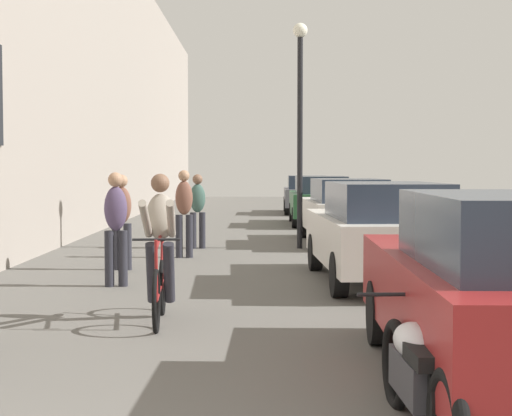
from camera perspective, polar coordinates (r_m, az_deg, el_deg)
name	(u,v)px	position (r m, az deg, el deg)	size (l,w,h in m)	color
building_facade_left	(39,42)	(18.01, -15.27, 11.41)	(0.54, 68.00, 8.93)	gray
cyclist_on_bicycle	(158,251)	(9.34, -7.04, -3.09)	(0.52, 1.76, 1.74)	black
pedestrian_near	(114,222)	(12.05, -10.16, -1.01)	(0.37, 0.29, 1.71)	#26262D
pedestrian_mid	(119,216)	(13.98, -9.75, -0.59)	(0.35, 0.25, 1.66)	#26262D
pedestrian_far	(182,208)	(15.70, -5.33, -0.03)	(0.36, 0.27, 1.72)	#26262D
pedestrian_furthest	(195,207)	(17.45, -4.36, 0.09)	(0.38, 0.30, 1.63)	#26262D
street_lamp	(298,106)	(17.48, 3.01, 7.29)	(0.32, 0.32, 4.90)	black
parked_car_nearest	(509,288)	(6.71, 17.64, -5.46)	(1.99, 4.52, 1.59)	maroon
parked_car_second	(378,231)	(12.37, 8.73, -1.63)	(1.98, 4.43, 1.55)	beige
parked_car_third	(343,210)	(18.67, 6.26, -0.13)	(1.93, 4.32, 1.51)	beige
parked_car_fourth	(318,200)	(24.53, 4.43, 0.60)	(1.84, 4.25, 1.50)	#23512D
parked_car_fifth	(304,194)	(30.60, 3.48, 1.03)	(1.81, 4.13, 1.45)	#595960
parked_motorcycle	(417,377)	(5.48, 11.41, -11.76)	(0.62, 2.15, 0.92)	black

